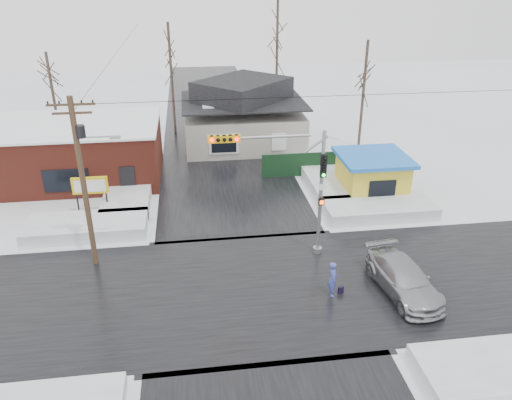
{
  "coord_description": "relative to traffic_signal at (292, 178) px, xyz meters",
  "views": [
    {
      "loc": [
        -2.6,
        -20.11,
        14.41
      ],
      "look_at": [
        0.68,
        3.87,
        3.0
      ],
      "focal_mm": 35.0,
      "sensor_mm": 36.0,
      "label": 1
    }
  ],
  "objects": [
    {
      "name": "road_ew",
      "position": [
        -2.43,
        -2.97,
        -4.53
      ],
      "size": [
        120.0,
        10.0,
        0.02
      ],
      "primitive_type": "cube",
      "color": "black",
      "rests_on": "ground"
    },
    {
      "name": "snowbank_nside_w",
      "position": [
        -9.43,
        9.03,
        -4.14
      ],
      "size": [
        3.0,
        8.0,
        0.8
      ],
      "primitive_type": "cube",
      "color": "white",
      "rests_on": "ground"
    },
    {
      "name": "road_ns",
      "position": [
        -2.43,
        -2.97,
        -4.53
      ],
      "size": [
        10.0,
        120.0,
        0.02
      ],
      "primitive_type": "cube",
      "color": "black",
      "rests_on": "ground"
    },
    {
      "name": "fence",
      "position": [
        4.07,
        11.03,
        -3.64
      ],
      "size": [
        8.0,
        0.12,
        1.8
      ],
      "primitive_type": "cube",
      "color": "black",
      "rests_on": "ground"
    },
    {
      "name": "tree_far_mid",
      "position": [
        3.57,
        25.03,
        5.0
      ],
      "size": [
        3.0,
        3.0,
        12.0
      ],
      "color": "#332821",
      "rests_on": "ground"
    },
    {
      "name": "house",
      "position": [
        -0.43,
        19.03,
        -1.92
      ],
      "size": [
        10.4,
        8.4,
        5.76
      ],
      "color": "#A5A295",
      "rests_on": "ground"
    },
    {
      "name": "snowbank_nw",
      "position": [
        -11.43,
        4.03,
        -4.14
      ],
      "size": [
        7.0,
        3.0,
        0.8
      ],
      "primitive_type": "cube",
      "color": "white",
      "rests_on": "ground"
    },
    {
      "name": "shopping_bag",
      "position": [
        1.74,
        -3.87,
        -4.36
      ],
      "size": [
        0.3,
        0.22,
        0.35
      ],
      "primitive_type": "cube",
      "rotation": [
        0.0,
        0.0,
        0.39
      ],
      "color": "black",
      "rests_on": "ground"
    },
    {
      "name": "tree_far_west",
      "position": [
        -16.43,
        21.03,
        1.82
      ],
      "size": [
        3.0,
        3.0,
        8.0
      ],
      "color": "#332821",
      "rests_on": "ground"
    },
    {
      "name": "car",
      "position": [
        4.73,
        -4.16,
        -3.79
      ],
      "size": [
        2.68,
        5.4,
        1.51
      ],
      "primitive_type": "imported",
      "rotation": [
        0.0,
        0.0,
        0.11
      ],
      "color": "#A0A1A7",
      "rests_on": "ground"
    },
    {
      "name": "traffic_signal",
      "position": [
        0.0,
        0.0,
        0.0
      ],
      "size": [
        6.05,
        0.68,
        7.0
      ],
      "color": "gray",
      "rests_on": "ground"
    },
    {
      "name": "snowbank_ne",
      "position": [
        6.57,
        4.03,
        -4.14
      ],
      "size": [
        7.0,
        3.0,
        0.8
      ],
      "primitive_type": "cube",
      "color": "white",
      "rests_on": "ground"
    },
    {
      "name": "marquee_sign",
      "position": [
        -11.43,
        6.53,
        -2.62
      ],
      "size": [
        2.2,
        0.21,
        2.55
      ],
      "color": "black",
      "rests_on": "ground"
    },
    {
      "name": "tree_far_left",
      "position": [
        -6.43,
        23.03,
        3.41
      ],
      "size": [
        3.0,
        3.0,
        10.0
      ],
      "color": "#332821",
      "rests_on": "ground"
    },
    {
      "name": "snowbank_nside_e",
      "position": [
        4.57,
        9.03,
        -4.14
      ],
      "size": [
        3.0,
        8.0,
        0.8
      ],
      "primitive_type": "cube",
      "color": "white",
      "rests_on": "ground"
    },
    {
      "name": "kiosk",
      "position": [
        7.07,
        7.03,
        -3.08
      ],
      "size": [
        4.6,
        4.6,
        2.88
      ],
      "color": "gold",
      "rests_on": "ground"
    },
    {
      "name": "utility_pole",
      "position": [
        -10.36,
        0.53,
        0.57
      ],
      "size": [
        3.15,
        0.44,
        9.0
      ],
      "color": "#382619",
      "rests_on": "ground"
    },
    {
      "name": "brick_building",
      "position": [
        -13.43,
        13.03,
        -2.46
      ],
      "size": [
        12.2,
        8.2,
        4.12
      ],
      "color": "maroon",
      "rests_on": "ground"
    },
    {
      "name": "pedestrian",
      "position": [
        1.28,
        -3.93,
        -3.64
      ],
      "size": [
        0.54,
        0.72,
        1.8
      ],
      "primitive_type": "imported",
      "rotation": [
        0.0,
        0.0,
        1.4
      ],
      "color": "#3E4BAE",
      "rests_on": "ground"
    },
    {
      "name": "ground",
      "position": [
        -2.43,
        -2.97,
        -4.54
      ],
      "size": [
        120.0,
        120.0,
        0.0
      ],
      "primitive_type": "plane",
      "color": "white",
      "rests_on": "ground"
    },
    {
      "name": "snowbank_se",
      "position": [
        6.57,
        -9.97,
        -4.19
      ],
      "size": [
        7.0,
        3.0,
        0.7
      ],
      "primitive_type": "cube",
      "color": "white",
      "rests_on": "ground"
    },
    {
      "name": "tree_far_right",
      "position": [
        9.57,
        17.03,
        2.62
      ],
      "size": [
        3.0,
        3.0,
        9.0
      ],
      "color": "#332821",
      "rests_on": "ground"
    }
  ]
}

